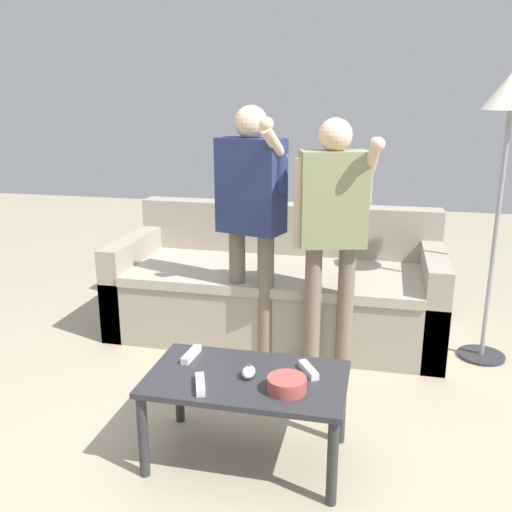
{
  "coord_description": "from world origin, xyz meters",
  "views": [
    {
      "loc": [
        0.55,
        -2.24,
        1.55
      ],
      "look_at": [
        -0.04,
        0.36,
        0.8
      ],
      "focal_mm": 39.29,
      "sensor_mm": 36.0,
      "label": 1
    }
  ],
  "objects_px": {
    "floor_lamp": "(510,116)",
    "player_right": "(332,218)",
    "game_remote_wand_far": "(191,354)",
    "couch": "(278,289)",
    "snack_bowl": "(287,384)",
    "game_remote_nunchuk": "(249,372)",
    "coffee_table": "(247,388)",
    "game_remote_wand_near": "(200,384)",
    "player_center": "(251,205)",
    "game_remote_wand_spare": "(309,370)"
  },
  "relations": [
    {
      "from": "floor_lamp",
      "to": "player_right",
      "type": "height_order",
      "value": "floor_lamp"
    },
    {
      "from": "player_right",
      "to": "game_remote_wand_far",
      "type": "relative_size",
      "value": 8.88
    },
    {
      "from": "floor_lamp",
      "to": "couch",
      "type": "bearing_deg",
      "value": 172.86
    },
    {
      "from": "snack_bowl",
      "to": "game_remote_nunchuk",
      "type": "xyz_separation_m",
      "value": [
        -0.18,
        0.08,
        -0.01
      ]
    },
    {
      "from": "game_remote_nunchuk",
      "to": "coffee_table",
      "type": "bearing_deg",
      "value": 151.07
    },
    {
      "from": "couch",
      "to": "game_remote_wand_near",
      "type": "xyz_separation_m",
      "value": [
        -0.02,
        -1.61,
        0.13
      ]
    },
    {
      "from": "couch",
      "to": "game_remote_wand_far",
      "type": "height_order",
      "value": "couch"
    },
    {
      "from": "floor_lamp",
      "to": "player_center",
      "type": "relative_size",
      "value": 1.13
    },
    {
      "from": "game_remote_nunchuk",
      "to": "floor_lamp",
      "type": "relative_size",
      "value": 0.05
    },
    {
      "from": "couch",
      "to": "coffee_table",
      "type": "bearing_deg",
      "value": -84.52
    },
    {
      "from": "couch",
      "to": "game_remote_wand_far",
      "type": "distance_m",
      "value": 1.37
    },
    {
      "from": "game_remote_wand_far",
      "to": "game_remote_wand_spare",
      "type": "distance_m",
      "value": 0.55
    },
    {
      "from": "snack_bowl",
      "to": "game_remote_nunchuk",
      "type": "relative_size",
      "value": 1.84
    },
    {
      "from": "player_center",
      "to": "game_remote_wand_near",
      "type": "relative_size",
      "value": 9.29
    },
    {
      "from": "coffee_table",
      "to": "game_remote_wand_far",
      "type": "distance_m",
      "value": 0.32
    },
    {
      "from": "game_remote_nunchuk",
      "to": "game_remote_wand_far",
      "type": "height_order",
      "value": "game_remote_nunchuk"
    },
    {
      "from": "couch",
      "to": "game_remote_nunchuk",
      "type": "height_order",
      "value": "couch"
    },
    {
      "from": "player_center",
      "to": "player_right",
      "type": "distance_m",
      "value": 0.49
    },
    {
      "from": "snack_bowl",
      "to": "game_remote_nunchuk",
      "type": "distance_m",
      "value": 0.2
    },
    {
      "from": "floor_lamp",
      "to": "game_remote_wand_spare",
      "type": "height_order",
      "value": "floor_lamp"
    },
    {
      "from": "snack_bowl",
      "to": "game_remote_wand_near",
      "type": "xyz_separation_m",
      "value": [
        -0.35,
        -0.05,
        -0.01
      ]
    },
    {
      "from": "player_right",
      "to": "game_remote_nunchuk",
      "type": "bearing_deg",
      "value": -105.09
    },
    {
      "from": "couch",
      "to": "snack_bowl",
      "type": "distance_m",
      "value": 1.6
    },
    {
      "from": "game_remote_wand_far",
      "to": "game_remote_wand_near",
      "type": "bearing_deg",
      "value": -63.39
    },
    {
      "from": "snack_bowl",
      "to": "game_remote_wand_spare",
      "type": "distance_m",
      "value": 0.19
    },
    {
      "from": "player_right",
      "to": "game_remote_wand_spare",
      "type": "relative_size",
      "value": 9.92
    },
    {
      "from": "couch",
      "to": "floor_lamp",
      "type": "relative_size",
      "value": 1.26
    },
    {
      "from": "player_right",
      "to": "game_remote_wand_far",
      "type": "bearing_deg",
      "value": -124.39
    },
    {
      "from": "player_right",
      "to": "game_remote_wand_spare",
      "type": "height_order",
      "value": "player_right"
    },
    {
      "from": "game_remote_wand_far",
      "to": "player_right",
      "type": "bearing_deg",
      "value": 55.61
    },
    {
      "from": "coffee_table",
      "to": "game_remote_wand_near",
      "type": "xyz_separation_m",
      "value": [
        -0.16,
        -0.14,
        0.07
      ]
    },
    {
      "from": "floor_lamp",
      "to": "game_remote_wand_far",
      "type": "bearing_deg",
      "value": -141.09
    },
    {
      "from": "floor_lamp",
      "to": "game_remote_wand_spare",
      "type": "bearing_deg",
      "value": -127.23
    },
    {
      "from": "couch",
      "to": "game_remote_wand_near",
      "type": "bearing_deg",
      "value": -90.78
    },
    {
      "from": "snack_bowl",
      "to": "game_remote_wand_near",
      "type": "height_order",
      "value": "snack_bowl"
    },
    {
      "from": "game_remote_wand_spare",
      "to": "couch",
      "type": "bearing_deg",
      "value": 105.97
    },
    {
      "from": "game_remote_wand_spare",
      "to": "snack_bowl",
      "type": "bearing_deg",
      "value": -110.71
    },
    {
      "from": "player_center",
      "to": "game_remote_wand_spare",
      "type": "xyz_separation_m",
      "value": [
        0.48,
        -0.93,
        -0.54
      ]
    },
    {
      "from": "coffee_table",
      "to": "player_right",
      "type": "distance_m",
      "value": 1.12
    },
    {
      "from": "game_remote_nunchuk",
      "to": "game_remote_wand_spare",
      "type": "distance_m",
      "value": 0.26
    },
    {
      "from": "game_remote_wand_spare",
      "to": "coffee_table",
      "type": "bearing_deg",
      "value": -160.96
    },
    {
      "from": "snack_bowl",
      "to": "floor_lamp",
      "type": "height_order",
      "value": "floor_lamp"
    },
    {
      "from": "coffee_table",
      "to": "game_remote_nunchuk",
      "type": "xyz_separation_m",
      "value": [
        0.01,
        -0.01,
        0.08
      ]
    },
    {
      "from": "game_remote_nunchuk",
      "to": "player_center",
      "type": "relative_size",
      "value": 0.06
    },
    {
      "from": "game_remote_nunchuk",
      "to": "player_right",
      "type": "height_order",
      "value": "player_right"
    },
    {
      "from": "floor_lamp",
      "to": "game_remote_wand_spare",
      "type": "relative_size",
      "value": 11.65
    },
    {
      "from": "coffee_table",
      "to": "player_center",
      "type": "height_order",
      "value": "player_center"
    },
    {
      "from": "snack_bowl",
      "to": "game_remote_wand_spare",
      "type": "xyz_separation_m",
      "value": [
        0.07,
        0.17,
        -0.01
      ]
    },
    {
      "from": "game_remote_nunchuk",
      "to": "floor_lamp",
      "type": "xyz_separation_m",
      "value": [
        1.17,
        1.31,
        1.03
      ]
    },
    {
      "from": "couch",
      "to": "game_remote_wand_spare",
      "type": "bearing_deg",
      "value": -74.03
    }
  ]
}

